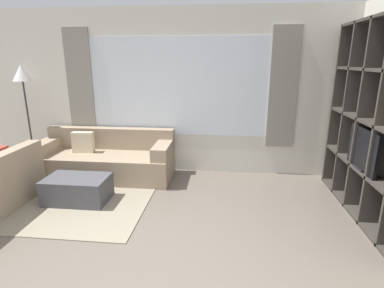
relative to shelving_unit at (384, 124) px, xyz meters
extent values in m
plane|color=#665B51|center=(-2.60, -1.51, -1.17)|extent=(16.00, 16.00, 0.00)
cube|color=silver|center=(-2.60, 1.39, 0.18)|extent=(6.71, 0.07, 2.70)
cube|color=white|center=(-2.60, 1.35, 0.28)|extent=(3.03, 0.01, 1.60)
cube|color=gray|center=(-4.28, 1.33, 0.28)|extent=(0.44, 0.03, 1.90)
cube|color=gray|center=(-0.91, 1.33, 0.28)|extent=(0.44, 0.03, 1.90)
cube|color=gray|center=(-4.11, 0.01, -1.17)|extent=(2.57, 1.85, 0.01)
cube|color=#3D3833|center=(-0.03, 0.23, 0.01)|extent=(0.38, 0.04, 2.37)
cube|color=#3D3833|center=(-0.03, 0.68, 0.01)|extent=(0.38, 0.04, 2.37)
cube|color=#3D3833|center=(-0.03, 1.13, 0.01)|extent=(0.38, 0.04, 2.37)
cube|color=#3D3833|center=(-0.03, 0.00, -1.16)|extent=(0.38, 2.25, 0.04)
cube|color=#3D3833|center=(-0.03, 0.00, -0.58)|extent=(0.38, 2.25, 0.04)
cube|color=#3D3833|center=(-0.03, 0.00, 0.01)|extent=(0.38, 2.25, 0.04)
cube|color=black|center=(-0.18, 0.01, -0.31)|extent=(0.04, 0.72, 0.50)
cube|color=black|center=(-0.16, 0.01, -0.55)|extent=(0.10, 0.24, 0.03)
cylinder|color=gold|center=(-0.05, 0.87, 0.10)|extent=(0.06, 0.06, 0.15)
cylinder|color=orange|center=(-0.05, 0.89, -1.09)|extent=(0.05, 0.05, 0.09)
cube|color=#232328|center=(-0.05, -0.04, -0.49)|extent=(0.10, 0.10, 0.14)
cube|color=gray|center=(-3.75, 0.88, -0.97)|extent=(2.18, 0.83, 0.41)
cube|color=gray|center=(-3.75, 1.20, -0.58)|extent=(2.18, 0.18, 0.36)
cube|color=gray|center=(-4.72, 0.88, -0.66)|extent=(0.24, 0.77, 0.20)
cube|color=gray|center=(-2.78, 0.88, -0.66)|extent=(0.24, 0.77, 0.20)
cube|color=beige|center=(-4.12, 0.92, -0.59)|extent=(0.35, 0.15, 0.34)
cube|color=gray|center=(-4.88, 0.21, -0.66)|extent=(0.77, 0.24, 0.20)
cube|color=#47474C|center=(-3.80, -0.01, -1.00)|extent=(0.84, 0.52, 0.35)
cylinder|color=black|center=(-5.13, 1.07, -1.16)|extent=(0.26, 0.26, 0.02)
cylinder|color=#2D2D30|center=(-5.13, 1.07, -0.38)|extent=(0.03, 0.03, 1.53)
cone|color=silver|center=(-5.13, 1.07, 0.51)|extent=(0.29, 0.29, 0.26)
camera|label=1|loc=(-1.84, -3.59, 0.72)|focal=28.00mm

